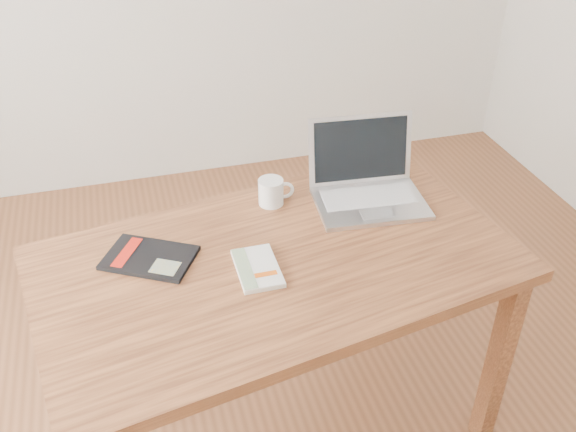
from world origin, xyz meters
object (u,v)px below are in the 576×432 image
object	(u,v)px
desk	(277,282)
white_guidebook	(257,268)
laptop	(367,184)
coffee_mug	(272,191)
black_guidebook	(149,258)

from	to	relation	value
desk	white_guidebook	world-z (taller)	white_guidebook
desk	laptop	world-z (taller)	laptop
laptop	coffee_mug	size ratio (longest dim) A/B	3.17
black_guidebook	coffee_mug	bearing A→B (deg)	-34.87
white_guidebook	laptop	xyz separation A→B (m)	(0.44, 0.28, 0.04)
white_guidebook	laptop	world-z (taller)	laptop
white_guidebook	laptop	size ratio (longest dim) A/B	0.51
black_guidebook	coffee_mug	xyz separation A→B (m)	(0.42, 0.19, 0.04)
white_guidebook	black_guidebook	size ratio (longest dim) A/B	0.63
desk	white_guidebook	bearing A→B (deg)	-160.66
desk	laptop	size ratio (longest dim) A/B	3.95
black_guidebook	laptop	bearing A→B (deg)	-48.53
coffee_mug	desk	bearing A→B (deg)	-98.01
white_guidebook	coffee_mug	distance (m)	0.35
black_guidebook	laptop	distance (m)	0.74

